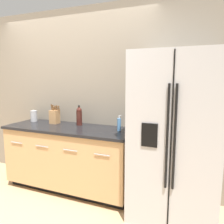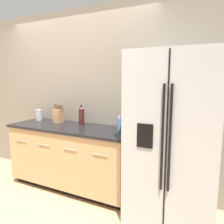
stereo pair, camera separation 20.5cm
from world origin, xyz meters
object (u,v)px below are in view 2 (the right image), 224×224
Objects in this scene: refrigerator at (174,138)px; soap_dispenser at (119,124)px; knife_block at (58,116)px; wine_bottle at (82,116)px; steel_canister at (39,115)px.

refrigerator is 0.73m from soap_dispenser.
knife_block is 0.41m from wine_bottle.
knife_block is at bearing -174.73° from wine_bottle.
refrigerator is 1.79m from knife_block.
wine_bottle is at bearing 170.46° from soap_dispenser.
refrigerator is 6.47× the size of wine_bottle.
wine_bottle is 0.81m from steel_canister.
steel_canister is (-0.41, 0.01, -0.02)m from knife_block.
steel_canister is at bearing -178.19° from wine_bottle.
knife_block is 0.41m from steel_canister.
knife_block reaches higher than steel_canister.
wine_bottle is at bearing 5.27° from knife_block.
soap_dispenser is (1.06, -0.07, -0.02)m from knife_block.
steel_canister is at bearing 174.65° from refrigerator.
refrigerator is 10.08× the size of steel_canister.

